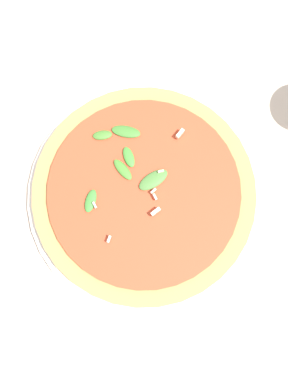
# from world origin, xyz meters

# --- Properties ---
(ground_plane) EXTENTS (6.00, 6.00, 0.00)m
(ground_plane) POSITION_xyz_m (0.00, 0.00, 0.00)
(ground_plane) COLOR beige
(pizza_arugula_main) EXTENTS (0.33, 0.33, 0.05)m
(pizza_arugula_main) POSITION_xyz_m (-0.03, 0.02, 0.02)
(pizza_arugula_main) COLOR white
(pizza_arugula_main) RESTS_ON ground_plane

